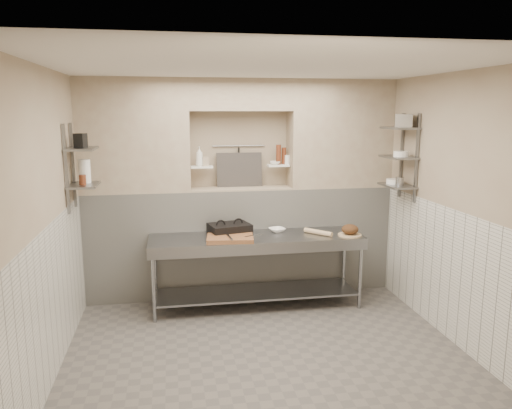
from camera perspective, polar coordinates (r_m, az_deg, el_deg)
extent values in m
cube|color=#5D5753|center=(5.31, 1.10, -16.89)|extent=(4.00, 3.90, 0.10)
cube|color=silver|center=(4.72, 1.23, 16.07)|extent=(4.00, 3.90, 0.10)
cube|color=tan|center=(4.86, -23.30, -2.15)|extent=(0.10, 3.90, 2.80)
cube|color=tan|center=(5.57, 22.34, -0.54)|extent=(0.10, 3.90, 2.80)
cube|color=tan|center=(6.75, -2.07, 2.11)|extent=(4.00, 0.10, 2.80)
cube|color=tan|center=(2.95, 8.69, -9.44)|extent=(4.00, 0.10, 2.80)
cube|color=silver|center=(6.65, -1.74, -4.18)|extent=(4.00, 0.40, 1.40)
cube|color=tan|center=(6.51, -1.77, 1.87)|extent=(1.30, 0.40, 0.02)
cube|color=tan|center=(6.39, -13.76, 7.63)|extent=(1.35, 0.40, 1.40)
cube|color=tan|center=(6.75, 9.51, 7.94)|extent=(1.35, 0.40, 1.40)
cube|color=tan|center=(6.43, -1.83, 12.40)|extent=(1.30, 0.40, 0.40)
cube|color=silver|center=(5.04, -22.03, -9.91)|extent=(0.02, 3.90, 1.40)
cube|color=silver|center=(5.71, 21.33, -7.47)|extent=(0.02, 3.90, 1.40)
cube|color=white|center=(6.42, -6.22, 4.30)|extent=(0.28, 0.16, 0.02)
cube|color=white|center=(6.56, 2.56, 4.49)|extent=(0.28, 0.16, 0.02)
cylinder|color=gray|center=(6.61, -2.01, 6.72)|extent=(0.70, 0.02, 0.02)
cylinder|color=black|center=(6.61, -1.97, 5.24)|extent=(0.02, 0.02, 0.30)
cube|color=#383330|center=(6.57, -1.91, 3.99)|extent=(0.60, 0.08, 0.45)
cube|color=slate|center=(6.00, -20.17, 4.23)|extent=(0.03, 0.03, 0.95)
cube|color=slate|center=(5.61, -20.88, 3.77)|extent=(0.03, 0.03, 0.95)
cube|color=slate|center=(5.80, -19.07, 2.10)|extent=(0.30, 0.50, 0.02)
cube|color=slate|center=(5.76, -19.32, 6.04)|extent=(0.30, 0.50, 0.03)
cube|color=slate|center=(6.56, 16.28, 5.39)|extent=(0.03, 0.03, 1.05)
cube|color=slate|center=(6.20, 17.90, 5.02)|extent=(0.03, 0.03, 1.05)
cube|color=slate|center=(6.36, 15.81, 2.08)|extent=(0.30, 0.50, 0.02)
cube|color=slate|center=(6.32, 15.97, 5.22)|extent=(0.30, 0.50, 0.02)
cube|color=slate|center=(6.30, 16.14, 8.39)|extent=(0.30, 0.50, 0.03)
cube|color=gray|center=(6.10, 0.04, -3.81)|extent=(2.60, 0.70, 0.04)
cube|color=gray|center=(6.31, 0.04, -9.97)|extent=(2.45, 0.60, 0.03)
cube|color=gray|center=(5.80, 0.61, -5.19)|extent=(2.60, 0.02, 0.12)
cylinder|color=gray|center=(5.87, -11.61, -9.20)|extent=(0.04, 0.04, 0.86)
cylinder|color=gray|center=(6.42, -11.47, -7.46)|extent=(0.04, 0.04, 0.86)
cylinder|color=gray|center=(6.29, 11.82, -7.87)|extent=(0.04, 0.04, 0.86)
cylinder|color=gray|center=(6.80, 10.03, -6.37)|extent=(0.04, 0.04, 0.86)
cube|color=black|center=(6.17, -3.04, -3.04)|extent=(0.56, 0.46, 0.09)
cube|color=black|center=(6.16, -3.05, -2.44)|extent=(0.56, 0.46, 0.04)
cube|color=brown|center=(5.90, -2.98, -3.87)|extent=(0.59, 0.44, 0.05)
cube|color=gray|center=(5.93, -0.31, -3.55)|extent=(0.23, 0.13, 0.01)
cylinder|color=gray|center=(5.83, -3.03, -3.72)|extent=(0.05, 0.26, 0.02)
imported|color=white|center=(6.31, 2.42, -2.92)|extent=(0.24, 0.24, 0.05)
cylinder|color=tan|center=(6.21, 7.11, -3.16)|extent=(0.30, 0.33, 0.06)
cylinder|color=tan|center=(6.22, 10.67, -3.43)|extent=(0.29, 0.29, 0.02)
ellipsoid|color=#4C2D19|center=(6.21, 10.69, -2.80)|extent=(0.21, 0.21, 0.12)
imported|color=white|center=(6.39, -6.49, 5.49)|extent=(0.12, 0.12, 0.25)
cube|color=tan|center=(6.41, -5.79, 4.93)|extent=(0.08, 0.08, 0.11)
imported|color=white|center=(6.54, 2.18, 4.78)|extent=(0.18, 0.18, 0.04)
cylinder|color=#5B2816|center=(6.60, 3.22, 5.58)|extent=(0.06, 0.06, 0.22)
cylinder|color=#5B2816|center=(6.55, 2.59, 5.73)|extent=(0.06, 0.06, 0.26)
cylinder|color=white|center=(6.58, 3.61, 5.14)|extent=(0.07, 0.07, 0.12)
cylinder|color=white|center=(5.89, -19.00, 3.62)|extent=(0.13, 0.13, 0.26)
cylinder|color=#5B2816|center=(5.73, -19.21, 2.69)|extent=(0.07, 0.07, 0.11)
cube|color=black|center=(5.72, -19.42, 6.91)|extent=(0.14, 0.14, 0.15)
cylinder|color=white|center=(6.42, 15.53, 2.56)|extent=(0.20, 0.20, 0.06)
cylinder|color=gray|center=(6.29, 16.09, 2.56)|extent=(0.10, 0.10, 0.10)
cylinder|color=white|center=(6.26, 16.24, 5.58)|extent=(0.18, 0.18, 0.07)
cube|color=gray|center=(6.23, 16.48, 9.17)|extent=(0.27, 0.30, 0.15)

